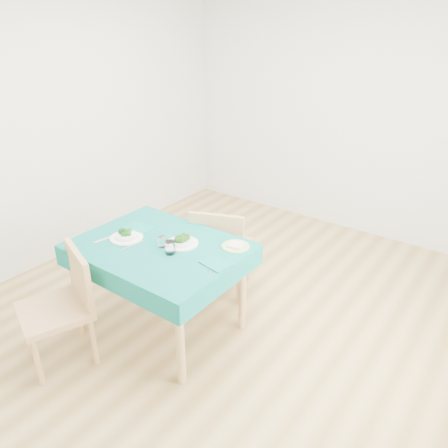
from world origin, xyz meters
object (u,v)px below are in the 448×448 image
Objects in this scene: bowl_far at (182,240)px; side_plate at (236,246)px; chair_near at (50,293)px; chair_far at (223,232)px; bowl_near at (126,234)px; table at (162,288)px.

side_plate is at bearing 30.23° from bowl_far.
side_plate is (0.83, 1.03, 0.19)m from chair_near.
chair_far is 5.63× the size of side_plate.
bowl_far is at bearing 23.94° from bowl_near.
chair_far reaches higher than bowl_near.
bowl_far is at bearing -149.77° from side_plate.
table is at bearing -138.53° from bowl_far.
side_plate is (0.48, 0.32, 0.38)m from table.
chair_near is at bearing -128.91° from side_plate.
chair_far is at bearing 94.87° from chair_near.
bowl_far is (0.48, 0.83, 0.22)m from chair_near.
bowl_near is at bearing -156.06° from bowl_far.
chair_near is (-0.36, -0.72, 0.20)m from table.
bowl_far reaches higher than side_plate.
chair_near is at bearing -96.76° from bowl_near.
chair_far reaches higher than bowl_far.
chair_far is at bearing 135.78° from side_plate.
chair_near is at bearing -120.29° from bowl_far.
side_plate is at bearing 71.60° from chair_near.
chair_near reaches higher than side_plate.
chair_near is 5.56× the size of side_plate.
table is at bearing 64.18° from chair_far.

